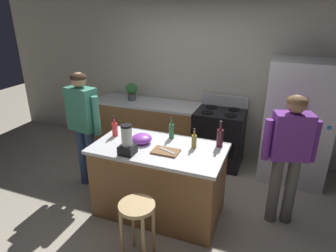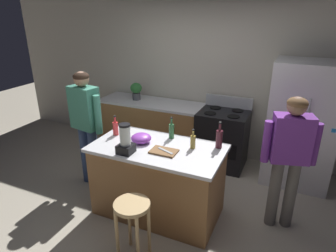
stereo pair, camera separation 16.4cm
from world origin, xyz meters
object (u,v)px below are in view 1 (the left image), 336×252
Objects in this scene: refrigerator at (297,122)px; bottle_soda at (115,129)px; bottle_vinegar at (194,141)px; cutting_board at (166,152)px; bar_stool at (137,217)px; bottle_wine at (220,137)px; person_by_sink_right at (289,149)px; blender_appliance at (127,142)px; mixing_bowl at (142,139)px; chef_knife at (167,151)px; person_by_island_left at (83,120)px; kitchen_island at (159,180)px; potted_plant at (132,91)px; bottle_olive_oil at (172,130)px; stove_range at (219,137)px.

bottle_soda is at bearing -146.96° from refrigerator.
cutting_board is at bearing -138.02° from bottle_vinegar.
bar_stool is 1.29m from bottle_wine.
bar_stool is at bearing -139.17° from person_by_sink_right.
cutting_board is at bearing 26.08° from blender_appliance.
mixing_bowl reaches higher than chef_knife.
bottle_vinegar is (1.58, -0.07, -0.01)m from person_by_island_left.
kitchen_island is 0.51m from chef_knife.
person_by_sink_right is at bearing 11.92° from mixing_bowl.
bottle_vinegar is 1.03m from bottle_soda.
mixing_bowl is at bearing 172.91° from kitchen_island.
bottle_wine is (-0.86, -1.23, 0.14)m from refrigerator.
potted_plant is at bearing 149.92° from chef_knife.
blender_appliance is at bearing -133.75° from chef_knife.
person_by_island_left is 5.24× the size of bottle_wine.
blender_appliance is at bearing -63.42° from potted_plant.
blender_appliance is 0.33m from mixing_bowl.
person_by_sink_right is at bearing 7.74° from bottle_wine.
bottle_olive_oil is (1.22, -1.26, -0.07)m from potted_plant.
kitchen_island is 0.56m from mixing_bowl.
bar_stool is at bearing -54.35° from blender_appliance.
blender_appliance reaches higher than bottle_soda.
stove_range is 2.01m from blender_appliance.
bottle_olive_oil is 0.39m from mixing_bowl.
bottle_olive_oil is 0.72m from bottle_soda.
cutting_board is at bearing -144.88° from bottle_wine.
bar_stool is 2.57× the size of bottle_soda.
refrigerator reaches higher than cutting_board.
bar_stool is (0.09, -0.76, 0.06)m from kitchen_island.
bottle_olive_oil is (1.24, 0.09, 0.01)m from person_by_island_left.
stove_range is 0.66× the size of person_by_island_left.
refrigerator is 1.63× the size of stove_range.
mixing_bowl is at bearing 160.44° from cutting_board.
bar_stool is at bearing -36.98° from person_by_island_left.
bottle_wine reaches higher than chef_knife.
bottle_soda reaches higher than cutting_board.
refrigerator is at bearing 39.43° from bottle_olive_oil.
refrigerator is at bearing 45.24° from blender_appliance.
stove_range reaches higher than mixing_bowl.
stove_range is 3.45× the size of bottle_wine.
bottle_vinegar is at bearing 19.18° from kitchen_island.
stove_range is at bearing 102.25° from chef_knife.
cutting_board is at bearing -99.76° from stove_range.
person_by_sink_right is 4.59× the size of blender_appliance.
bottle_soda is (-0.69, -0.20, -0.01)m from bottle_olive_oil.
kitchen_island is 1.33m from person_by_island_left.
kitchen_island is 0.71m from blender_appliance.
bottle_vinegar reaches higher than bar_stool.
kitchen_island is 0.91m from bottle_wine.
chef_knife is at bearing -12.71° from person_by_island_left.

